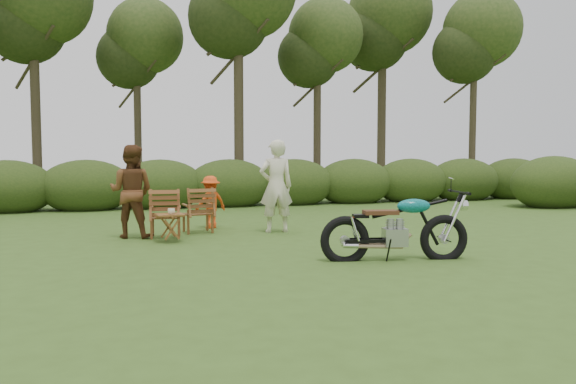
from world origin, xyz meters
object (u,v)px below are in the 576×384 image
object	(u,v)px
adult_a	(276,232)
adult_b	(132,237)
lawn_chair_left	(166,237)
cup	(171,211)
motorcycle	(395,260)
side_table	(170,228)
lawn_chair_right	(198,232)
child	(211,228)

from	to	relation	value
adult_a	adult_b	xyz separation A→B (m)	(-2.75, 0.10, 0.00)
lawn_chair_left	cup	bearing A→B (deg)	101.47
motorcycle	side_table	distance (m)	3.99
lawn_chair_right	child	xyz separation A→B (m)	(0.34, 0.56, 0.00)
lawn_chair_left	child	world-z (taller)	child
lawn_chair_left	adult_b	world-z (taller)	adult_b
lawn_chair_left	cup	xyz separation A→B (m)	(0.05, -0.65, 0.55)
adult_b	lawn_chair_left	bearing A→B (deg)	-172.95
adult_a	child	xyz separation A→B (m)	(-1.15, 0.98, 0.00)
side_table	cup	distance (m)	0.30
motorcycle	lawn_chair_right	bearing A→B (deg)	133.40
child	lawn_chair_right	bearing A→B (deg)	37.94
lawn_chair_right	side_table	size ratio (longest dim) A/B	1.76
lawn_chair_left	side_table	world-z (taller)	side_table
motorcycle	lawn_chair_left	bearing A→B (deg)	144.02
lawn_chair_right	adult_a	bearing A→B (deg)	158.49
lawn_chair_left	adult_b	xyz separation A→B (m)	(-0.60, 0.16, 0.00)
motorcycle	side_table	xyz separation A→B (m)	(-3.02, 2.60, 0.25)
side_table	adult_b	size ratio (longest dim) A/B	0.29
child	motorcycle	bearing A→B (deg)	94.86
adult_a	cup	bearing A→B (deg)	20.83
cup	child	size ratio (longest dim) A/B	0.12
lawn_chair_right	cup	distance (m)	1.40
lawn_chair_right	lawn_chair_left	distance (m)	0.82
lawn_chair_left	cup	distance (m)	0.85
side_table	adult_a	distance (m)	2.24
cup	adult_b	distance (m)	1.18
lawn_chair_right	lawn_chair_left	bearing A→B (deg)	30.03
motorcycle	lawn_chair_left	world-z (taller)	motorcycle
adult_b	child	bearing A→B (deg)	-129.32
cup	child	distance (m)	2.01
side_table	child	size ratio (longest dim) A/B	0.46
cup	adult_a	world-z (taller)	adult_a
motorcycle	child	bearing A→B (deg)	126.26
motorcycle	adult_a	size ratio (longest dim) A/B	1.14
cup	child	xyz separation A→B (m)	(0.95, 1.68, -0.55)
adult_b	child	size ratio (longest dim) A/B	1.57
motorcycle	adult_a	world-z (taller)	adult_a
cup	child	world-z (taller)	cup
motorcycle	child	xyz separation A→B (m)	(-2.05, 4.25, 0.00)
lawn_chair_left	adult_b	bearing A→B (deg)	-8.20
cup	child	bearing A→B (deg)	60.63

